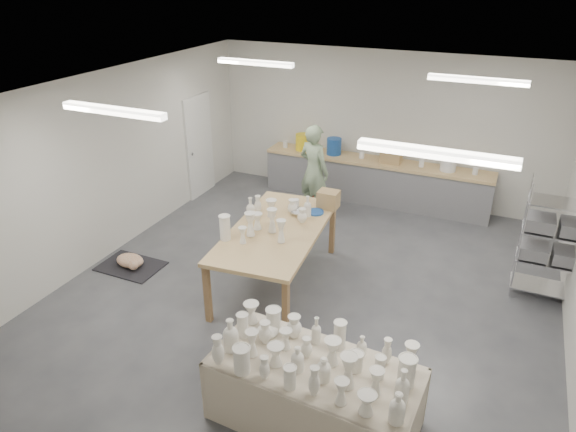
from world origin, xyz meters
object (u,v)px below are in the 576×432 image
at_px(work_table, 279,226).
at_px(red_stool, 318,196).
at_px(drying_table, 314,390).
at_px(potter, 314,171).

distance_m(work_table, red_stool, 2.80).
bearing_deg(drying_table, red_stool, 113.41).
height_order(work_table, red_stool, work_table).
bearing_deg(potter, work_table, 118.36).
distance_m(drying_table, work_table, 2.83).
relative_size(work_table, potter, 1.45).
relative_size(drying_table, red_stool, 6.63).
bearing_deg(work_table, red_stool, 93.12).
bearing_deg(red_stool, potter, -90.00).
distance_m(drying_table, potter, 5.15).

